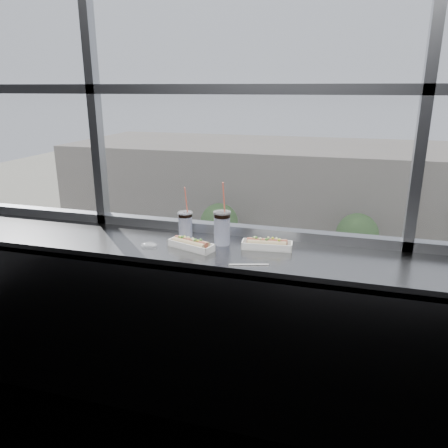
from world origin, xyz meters
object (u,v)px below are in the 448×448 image
(soda_cup_right, at_px, (222,226))
(pedestrian_a, at_px, (235,244))
(hotdog_tray_left, at_px, (191,244))
(tree_left, at_px, (219,222))
(loose_straw, at_px, (249,265))
(car_near_a, at_px, (41,305))
(hotdog_tray_right, at_px, (267,244))
(car_far_a, at_px, (171,261))
(tree_center, at_px, (357,234))
(wrapper, at_px, (149,244))
(soda_cup_left, at_px, (185,224))
(car_near_b, at_px, (183,329))
(pedestrian_b, at_px, (306,259))
(car_far_b, at_px, (347,283))

(soda_cup_right, relative_size, pedestrian_a, 0.17)
(soda_cup_right, bearing_deg, hotdog_tray_left, -140.48)
(soda_cup_right, relative_size, tree_left, 0.08)
(loose_straw, height_order, car_near_a, loose_straw)
(hotdog_tray_right, xyz_separation_m, pedestrian_a, (-7.71, 28.99, -10.94))
(hotdog_tray_left, bearing_deg, car_far_a, 132.32)
(car_near_a, height_order, tree_left, tree_left)
(tree_left, height_order, tree_center, tree_center)
(car_near_a, bearing_deg, soda_cup_right, -136.84)
(hotdog_tray_right, relative_size, pedestrian_a, 0.13)
(loose_straw, bearing_deg, wrapper, 153.37)
(wrapper, xyz_separation_m, car_near_a, (-15.16, 16.37, -10.95))
(hotdog_tray_right, bearing_deg, pedestrian_a, 98.65)
(soda_cup_left, distance_m, car_near_a, 24.88)
(hotdog_tray_right, xyz_separation_m, soda_cup_right, (-0.28, 0.00, 0.08))
(tree_left, bearing_deg, hotdog_tray_right, -72.70)
(car_near_b, distance_m, pedestrian_b, 12.55)
(car_far_a, relative_size, pedestrian_b, 3.26)
(car_near_a, height_order, pedestrian_b, car_near_a)
(hotdog_tray_left, distance_m, pedestrian_a, 31.94)
(hotdog_tray_right, bearing_deg, pedestrian_b, 87.98)
(hotdog_tray_right, distance_m, soda_cup_right, 0.29)
(pedestrian_a, relative_size, tree_center, 0.50)
(car_near_a, distance_m, tree_left, 14.06)
(soda_cup_left, height_order, loose_straw, soda_cup_left)
(car_far_a, distance_m, tree_left, 5.04)
(wrapper, xyz_separation_m, pedestrian_b, (-1.36, 27.83, -11.03))
(hotdog_tray_left, distance_m, loose_straw, 0.41)
(wrapper, bearing_deg, car_near_b, 111.58)
(car_far_a, height_order, car_near_a, car_far_a)
(hotdog_tray_left, distance_m, car_near_a, 24.99)
(soda_cup_right, distance_m, car_far_b, 26.68)
(wrapper, bearing_deg, soda_cup_right, 21.84)
(tree_left, bearing_deg, pedestrian_b, -4.57)
(pedestrian_b, distance_m, pedestrian_a, 5.82)
(pedestrian_b, relative_size, pedestrian_a, 0.91)
(car_near_b, bearing_deg, tree_left, 14.42)
(car_near_a, bearing_deg, wrapper, -137.88)
(hotdog_tray_left, xyz_separation_m, car_far_b, (1.33, 24.33, -11.08))
(wrapper, relative_size, tree_left, 0.02)
(tree_left, bearing_deg, car_near_a, -120.46)
(car_near_a, relative_size, car_near_b, 1.12)
(car_far_a, distance_m, car_near_b, 8.95)
(tree_left, bearing_deg, soda_cup_left, -73.65)
(soda_cup_right, xyz_separation_m, loose_straw, (0.23, -0.28, -0.11))
(loose_straw, relative_size, car_far_a, 0.03)
(loose_straw, bearing_deg, tree_left, 90.74)
(car_near_a, relative_size, pedestrian_b, 3.17)
(pedestrian_a, bearing_deg, soda_cup_left, 103.94)
(car_near_b, distance_m, car_far_b, 11.36)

